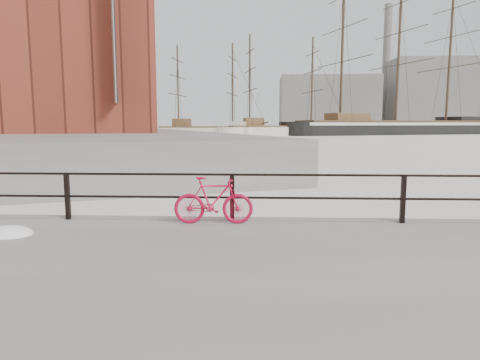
% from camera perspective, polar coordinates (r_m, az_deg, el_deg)
% --- Properties ---
extents(ground, '(400.00, 400.00, 0.00)m').
position_cam_1_polar(ground, '(9.66, 20.39, -7.19)').
color(ground, white).
rests_on(ground, ground).
extents(far_quay, '(78.44, 148.07, 1.80)m').
position_cam_1_polar(far_quay, '(89.00, -22.08, 6.04)').
color(far_quay, gray).
rests_on(far_quay, ground).
extents(guardrail, '(28.00, 0.10, 1.00)m').
position_cam_1_polar(guardrail, '(9.35, 20.91, -2.37)').
color(guardrail, black).
rests_on(guardrail, promenade).
extents(bicycle, '(1.61, 0.30, 0.96)m').
position_cam_1_polar(bicycle, '(8.67, -3.56, -2.74)').
color(bicycle, '#BF0C30').
rests_on(bicycle, promenade).
extents(barque_black, '(63.99, 41.11, 34.42)m').
position_cam_1_polar(barque_black, '(99.54, 19.95, 5.72)').
color(barque_black, black).
rests_on(barque_black, ground).
extents(schooner_mid, '(29.84, 18.03, 20.12)m').
position_cam_1_polar(schooner_mid, '(85.73, 5.44, 5.91)').
color(schooner_mid, silver).
rests_on(schooner_mid, ground).
extents(schooner_left, '(25.58, 14.33, 18.45)m').
position_cam_1_polar(schooner_left, '(85.43, -4.63, 5.92)').
color(schooner_left, beige).
rests_on(schooner_left, ground).
extents(workboat_far, '(10.52, 7.81, 7.00)m').
position_cam_1_polar(workboat_far, '(54.53, -23.66, 4.41)').
color(workboat_far, black).
rests_on(workboat_far, ground).
extents(apartment_mustard, '(26.02, 22.15, 22.20)m').
position_cam_1_polar(apartment_mustard, '(57.20, -26.35, 17.38)').
color(apartment_mustard, gold).
rests_on(apartment_mustard, far_quay).
extents(apartment_cream, '(24.16, 21.40, 21.20)m').
position_cam_1_polar(apartment_cream, '(79.76, -24.31, 14.11)').
color(apartment_cream, beige).
rests_on(apartment_cream, far_quay).
extents(apartment_grey, '(26.02, 22.15, 23.20)m').
position_cam_1_polar(apartment_grey, '(101.67, -23.28, 13.16)').
color(apartment_grey, '#AAAAA5').
rests_on(apartment_grey, far_quay).
extents(apartment_brick, '(27.87, 22.90, 21.20)m').
position_cam_1_polar(apartment_brick, '(124.44, -22.54, 11.59)').
color(apartment_brick, brown).
rests_on(apartment_brick, far_quay).
extents(industrial_west, '(32.00, 18.00, 18.00)m').
position_cam_1_polar(industrial_west, '(150.79, 11.59, 9.90)').
color(industrial_west, gray).
rests_on(industrial_west, ground).
extents(industrial_mid, '(26.00, 20.00, 24.00)m').
position_cam_1_polar(industrial_mid, '(164.72, 23.66, 10.26)').
color(industrial_mid, gray).
rests_on(industrial_mid, ground).
extents(smokestack, '(2.80, 2.80, 44.00)m').
position_cam_1_polar(smokestack, '(166.29, 18.90, 13.92)').
color(smokestack, gray).
rests_on(smokestack, ground).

